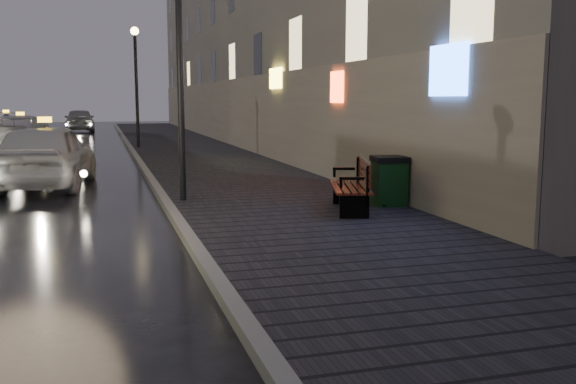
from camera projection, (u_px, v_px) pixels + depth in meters
name	position (u px, v px, depth m)	size (l,w,h in m)	color
ground	(90.00, 296.00, 7.56)	(120.00, 120.00, 0.00)	black
sidewalk	(187.00, 149.00, 28.57)	(4.60, 58.00, 0.15)	black
curb	(132.00, 150.00, 27.90)	(0.20, 58.00, 0.15)	slate
building_near	(237.00, 15.00, 32.34)	(1.80, 50.00, 13.00)	#605B54
lamp_near	(179.00, 41.00, 13.27)	(0.36, 0.36, 5.28)	black
lamp_far	(136.00, 72.00, 28.46)	(0.36, 0.36, 5.28)	black
bench	(354.00, 185.00, 12.36)	(1.18, 2.05, 0.99)	black
trash_bin	(389.00, 180.00, 13.03)	(0.72, 0.72, 1.00)	black
taxi_near	(47.00, 155.00, 16.65)	(2.01, 4.99, 1.70)	silver
taxi_mid	(21.00, 133.00, 28.88)	(2.20, 5.42, 1.57)	silver
taxi_far	(7.00, 125.00, 38.16)	(2.49, 5.40, 1.50)	#B9BABF
car_far	(80.00, 120.00, 44.44)	(1.92, 4.78, 1.63)	gray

